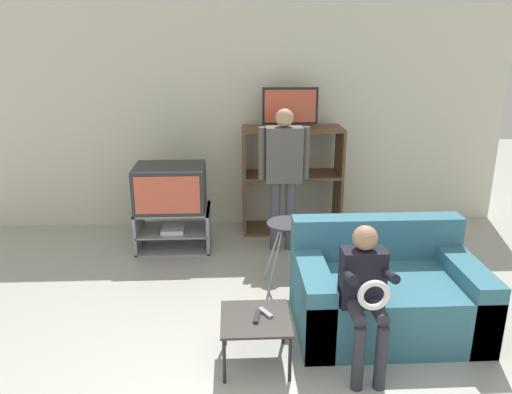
# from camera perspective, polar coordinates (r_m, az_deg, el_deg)

# --- Properties ---
(wall_back) EXTENTS (6.40, 0.06, 2.60)m
(wall_back) POSITION_cam_1_polar(r_m,az_deg,el_deg) (6.01, -1.88, 8.89)
(wall_back) COLOR silver
(wall_back) RESTS_ON ground_plane
(tv_stand) EXTENTS (0.80, 0.53, 0.45)m
(tv_stand) POSITION_cam_1_polar(r_m,az_deg,el_deg) (5.58, -9.37, -3.56)
(tv_stand) COLOR #939399
(tv_stand) RESTS_ON ground_plane
(television_main) EXTENTS (0.75, 0.56, 0.48)m
(television_main) POSITION_cam_1_polar(r_m,az_deg,el_deg) (5.44, -9.77, 1.08)
(television_main) COLOR #2D2D33
(television_main) RESTS_ON tv_stand
(media_shelf) EXTENTS (1.16, 0.46, 1.25)m
(media_shelf) POSITION_cam_1_polar(r_m,az_deg,el_deg) (5.90, 4.08, 2.08)
(media_shelf) COLOR brown
(media_shelf) RESTS_ON ground_plane
(television_flat) EXTENTS (0.63, 0.20, 0.45)m
(television_flat) POSITION_cam_1_polar(r_m,az_deg,el_deg) (5.72, 3.91, 10.02)
(television_flat) COLOR black
(television_flat) RESTS_ON media_shelf
(folding_stool) EXTENTS (0.42, 0.42, 0.67)m
(folding_stool) POSITION_cam_1_polar(r_m,az_deg,el_deg) (4.49, 3.66, -4.28)
(folding_stool) COLOR #99999E
(folding_stool) RESTS_ON ground_plane
(snack_table) EXTENTS (0.49, 0.49, 0.36)m
(snack_table) POSITION_cam_1_polar(r_m,az_deg,el_deg) (3.61, -0.05, -14.11)
(snack_table) COLOR #38332D
(snack_table) RESTS_ON ground_plane
(remote_control_black) EXTENTS (0.06, 0.15, 0.02)m
(remote_control_black) POSITION_cam_1_polar(r_m,az_deg,el_deg) (3.57, 0.11, -13.57)
(remote_control_black) COLOR #232328
(remote_control_black) RESTS_ON snack_table
(remote_control_white) EXTENTS (0.10, 0.14, 0.02)m
(remote_control_white) POSITION_cam_1_polar(r_m,az_deg,el_deg) (3.62, 1.10, -13.08)
(remote_control_white) COLOR gray
(remote_control_white) RESTS_ON snack_table
(couch) EXTENTS (1.42, 0.95, 0.81)m
(couch) POSITION_cam_1_polar(r_m,az_deg,el_deg) (4.17, 14.50, -10.59)
(couch) COLOR teal
(couch) RESTS_ON ground_plane
(person_standing_adult) EXTENTS (0.53, 0.20, 1.54)m
(person_standing_adult) POSITION_cam_1_polar(r_m,az_deg,el_deg) (5.25, 3.18, 3.45)
(person_standing_adult) COLOR #4C4C56
(person_standing_adult) RESTS_ON ground_plane
(person_seated_child) EXTENTS (0.33, 0.43, 1.04)m
(person_seated_child) POSITION_cam_1_polar(r_m,az_deg,el_deg) (3.48, 12.34, -10.20)
(person_seated_child) COLOR #2D2D38
(person_seated_child) RESTS_ON ground_plane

